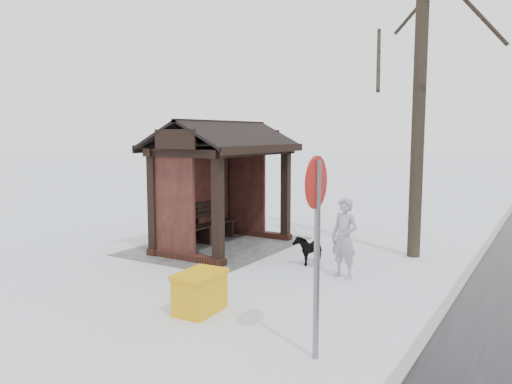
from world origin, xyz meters
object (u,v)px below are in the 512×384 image
bus_shelter (218,159)px  road_sign (316,215)px  grit_bin (200,292)px  pedestrian (344,238)px  dog (309,249)px

bus_shelter → road_sign: (4.40, 4.62, -0.36)m
bus_shelter → grit_bin: bearing=31.9°
grit_bin → road_sign: 2.70m
bus_shelter → pedestrian: bearing=75.6°
dog → road_sign: road_sign is taller
pedestrian → grit_bin: bearing=-97.4°
pedestrian → grit_bin: pedestrian is taller
pedestrian → road_sign: size_ratio=0.62×
road_sign → grit_bin: bearing=-106.3°
dog → road_sign: 4.79m
road_sign → bus_shelter: bearing=-136.3°
grit_bin → road_sign: road_sign is taller
bus_shelter → dog: size_ratio=4.76×
road_sign → pedestrian: bearing=-166.9°
grit_bin → road_sign: (0.53, 2.20, 1.47)m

